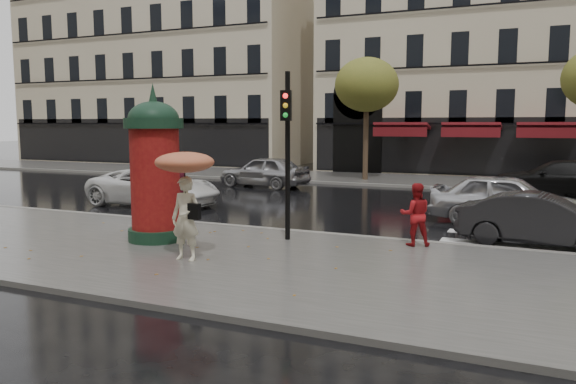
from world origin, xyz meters
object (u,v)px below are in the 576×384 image
at_px(morris_column, 155,166).
at_px(traffic_light, 287,139).
at_px(man_burgundy, 177,196).
at_px(woman_red, 415,214).
at_px(woman_umbrella, 185,187).
at_px(car_white, 154,187).
at_px(car_far_silver, 264,171).
at_px(car_silver, 507,199).
at_px(car_black, 558,179).
at_px(car_darkgrey, 542,220).

bearing_deg(morris_column, traffic_light, 23.64).
bearing_deg(man_burgundy, woman_red, -174.67).
distance_m(woman_umbrella, car_white, 9.56).
distance_m(traffic_light, car_far_silver, 13.50).
xyz_separation_m(car_silver, car_black, (1.66, 7.84, 0.00)).
xyz_separation_m(car_silver, car_white, (-12.57, -1.20, -0.07)).
bearing_deg(car_far_silver, traffic_light, 35.58).
bearing_deg(car_white, woman_umbrella, -135.81).
xyz_separation_m(morris_column, car_darkgrey, (9.21, 3.85, -1.38)).
relative_size(woman_red, car_far_silver, 0.34).
height_order(man_burgundy, car_far_silver, man_burgundy).
height_order(car_silver, car_black, car_black).
xyz_separation_m(man_burgundy, traffic_light, (3.90, -0.68, 1.77)).
height_order(car_silver, car_far_silver, car_silver).
bearing_deg(car_black, traffic_light, -27.97).
distance_m(woman_umbrella, car_darkgrey, 9.09).
height_order(car_silver, car_white, car_silver).
relative_size(man_burgundy, car_white, 0.33).
relative_size(woman_umbrella, traffic_light, 0.58).
height_order(traffic_light, car_white, traffic_light).
bearing_deg(car_far_silver, woman_umbrella, 26.59).
relative_size(car_darkgrey, car_black, 0.75).
height_order(morris_column, car_black, morris_column).
distance_m(morris_column, traffic_light, 3.48).
xyz_separation_m(woman_umbrella, car_silver, (6.27, 8.32, -0.97)).
bearing_deg(car_silver, car_darkgrey, -158.34).
relative_size(car_silver, car_black, 0.85).
height_order(woman_umbrella, car_silver, woman_umbrella).
height_order(man_burgundy, car_white, man_burgundy).
height_order(morris_column, car_darkgrey, morris_column).
xyz_separation_m(woman_red, car_white, (-10.66, 3.56, -0.17)).
xyz_separation_m(woman_umbrella, traffic_light, (1.18, 2.88, 0.99)).
bearing_deg(man_burgundy, car_silver, -146.76).
bearing_deg(morris_column, car_far_silver, 104.29).
bearing_deg(woman_red, car_white, -38.56).
distance_m(woman_red, car_darkgrey, 3.42).
height_order(traffic_light, car_silver, traffic_light).
bearing_deg(morris_column, woman_umbrella, -37.67).
bearing_deg(man_burgundy, car_far_silver, -71.58).
relative_size(woman_umbrella, car_black, 0.45).
relative_size(traffic_light, car_black, 0.79).
bearing_deg(car_far_silver, car_white, -1.10).
height_order(woman_umbrella, car_darkgrey, woman_umbrella).
relative_size(traffic_light, car_far_silver, 0.95).
bearing_deg(woman_umbrella, car_white, 131.50).
relative_size(traffic_light, car_silver, 0.93).
bearing_deg(traffic_light, car_white, 150.42).
bearing_deg(morris_column, man_burgundy, 110.54).
bearing_deg(car_darkgrey, woman_red, 127.33).
bearing_deg(woman_red, woman_umbrella, 19.08).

